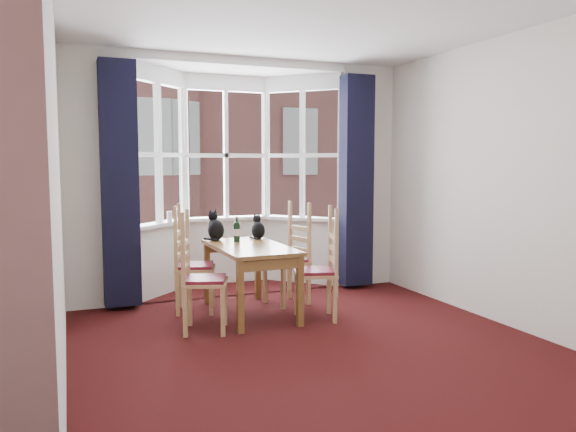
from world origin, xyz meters
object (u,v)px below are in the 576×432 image
chair_right_near (324,273)px  wine_bottle (237,231)px  chair_right_far (293,261)px  cat_right (258,229)px  candle_tall (170,217)px  chair_left_near (196,282)px  cat_left (216,228)px  dining_table (250,255)px  chair_left_far (187,268)px

chair_right_near → wine_bottle: bearing=132.1°
chair_right_far → cat_right: size_ratio=3.22×
chair_right_near → candle_tall: size_ratio=6.98×
chair_left_near → chair_right_near: same height
cat_left → wine_bottle: cat_left is taller
dining_table → chair_left_far: 0.70m
cat_right → candle_tall: (-0.86, 0.75, 0.10)m
chair_left_far → candle_tall: (-0.02, 0.88, 0.46)m
wine_bottle → cat_right: bearing=29.0°
candle_tall → chair_right_far: bearing=-37.8°
cat_left → candle_tall: 0.79m
chair_left_far → cat_right: 0.93m
chair_left_near → wine_bottle: wine_bottle is taller
chair_right_near → cat_right: (-0.39, 0.93, 0.36)m
cat_left → chair_left_far: bearing=-151.0°
dining_table → chair_right_near: (0.64, -0.45, -0.16)m
chair_left_far → wine_bottle: 0.66m
chair_right_far → wine_bottle: wine_bottle is taller
chair_left_near → chair_left_far: 0.73m
chair_right_far → cat_right: cat_right is taller
wine_bottle → cat_left: bearing=126.6°
chair_left_far → wine_bottle: size_ratio=3.34×
chair_left_near → candle_tall: 1.68m
chair_left_far → cat_left: (0.37, 0.21, 0.38)m
chair_right_far → cat_left: (-0.82, 0.26, 0.38)m
cat_left → cat_right: cat_left is taller
chair_left_near → chair_right_far: (1.26, 0.67, 0.00)m
chair_right_near → candle_tall: candle_tall is taller
chair_right_near → wine_bottle: 1.09m
chair_right_far → cat_right: 0.54m
dining_table → cat_left: bearing=112.1°
chair_left_near → wine_bottle: size_ratio=3.34×
dining_table → candle_tall: bearing=116.6°
dining_table → chair_left_far: size_ratio=1.44×
chair_left_far → chair_right_far: bearing=-2.8°
chair_right_near → wine_bottle: (-0.69, 0.76, 0.37)m
chair_left_far → candle_tall: size_ratio=6.98×
dining_table → wine_bottle: wine_bottle is taller
candle_tall → dining_table: bearing=-63.4°
dining_table → chair_left_near: 0.78m
dining_table → chair_right_near: 0.80m
dining_table → chair_right_far: 0.68m
cat_left → cat_right: size_ratio=1.20×
chair_right_far → cat_left: size_ratio=2.68×
dining_table → wine_bottle: (-0.05, 0.31, 0.22)m
chair_left_far → cat_right: (0.84, 0.13, 0.36)m
chair_left_near → candle_tall: size_ratio=6.98×
chair_right_far → wine_bottle: 0.75m
chair_left_near → chair_left_far: same height
dining_table → wine_bottle: 0.38m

